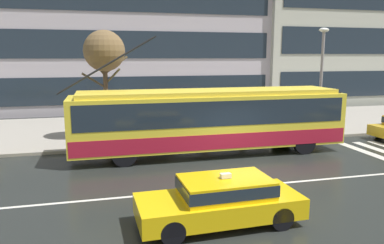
# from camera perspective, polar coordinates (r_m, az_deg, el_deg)

# --- Properties ---
(ground_plane) EXTENTS (160.00, 160.00, 0.00)m
(ground_plane) POSITION_cam_1_polar(r_m,az_deg,el_deg) (14.41, 8.76, -7.98)
(ground_plane) COLOR #232725
(sidewalk_slab) EXTENTS (80.00, 10.00, 0.14)m
(sidewalk_slab) POSITION_cam_1_polar(r_m,az_deg,el_deg) (23.56, -0.57, -0.60)
(sidewalk_slab) COLOR gray
(sidewalk_slab) RESTS_ON ground_plane
(crosswalk_stripe_edge_near) EXTENTS (0.44, 4.40, 0.01)m
(crosswalk_stripe_edge_near) POSITION_cam_1_polar(r_m,az_deg,el_deg) (19.02, 25.80, -4.42)
(crosswalk_stripe_edge_near) COLOR beige
(crosswalk_stripe_edge_near) RESTS_ON ground_plane
(lane_centre_line) EXTENTS (72.00, 0.14, 0.01)m
(lane_centre_line) POSITION_cam_1_polar(r_m,az_deg,el_deg) (13.37, 10.77, -9.48)
(lane_centre_line) COLOR silver
(lane_centre_line) RESTS_ON ground_plane
(trolleybus) EXTENTS (12.71, 2.51, 5.28)m
(trolleybus) POSITION_cam_1_polar(r_m,az_deg,el_deg) (16.87, 2.85, 0.46)
(trolleybus) COLOR yellow
(trolleybus) RESTS_ON ground_plane
(taxi_oncoming_near) EXTENTS (4.43, 1.88, 1.39)m
(taxi_oncoming_near) POSITION_cam_1_polar(r_m,az_deg,el_deg) (10.09, 4.56, -11.69)
(taxi_oncoming_near) COLOR yellow
(taxi_oncoming_near) RESTS_ON ground_plane
(bus_shelter) EXTENTS (3.51, 1.58, 2.50)m
(bus_shelter) POSITION_cam_1_polar(r_m,az_deg,el_deg) (19.78, -5.34, 2.93)
(bus_shelter) COLOR gray
(bus_shelter) RESTS_ON sidewalk_slab
(pedestrian_at_shelter) EXTENTS (0.51, 0.51, 1.63)m
(pedestrian_at_shelter) POSITION_cam_1_polar(r_m,az_deg,el_deg) (21.32, 2.08, 1.08)
(pedestrian_at_shelter) COLOR #524B52
(pedestrian_at_shelter) RESTS_ON sidewalk_slab
(pedestrian_approaching_curb) EXTENTS (1.34, 1.34, 2.02)m
(pedestrian_approaching_curb) POSITION_cam_1_polar(r_m,az_deg,el_deg) (20.34, 7.70, 2.41)
(pedestrian_approaching_curb) COLOR #272724
(pedestrian_approaching_curb) RESTS_ON sidewalk_slab
(street_lamp) EXTENTS (0.60, 0.32, 5.86)m
(street_lamp) POSITION_cam_1_polar(r_m,az_deg,el_deg) (22.29, 19.35, 7.53)
(street_lamp) COLOR gray
(street_lamp) RESTS_ON sidewalk_slab
(street_tree_bare) EXTENTS (2.40, 2.11, 5.63)m
(street_tree_bare) POSITION_cam_1_polar(r_m,az_deg,el_deg) (19.77, -13.37, 10.43)
(street_tree_bare) COLOR brown
(street_tree_bare) RESTS_ON sidewalk_slab
(office_tower_corner_left) EXTENTS (26.93, 11.86, 17.61)m
(office_tower_corner_left) POSITION_cam_1_polar(r_m,az_deg,el_deg) (34.92, -12.76, 17.05)
(office_tower_corner_left) COLOR #B4ABB3
(office_tower_corner_left) RESTS_ON ground_plane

